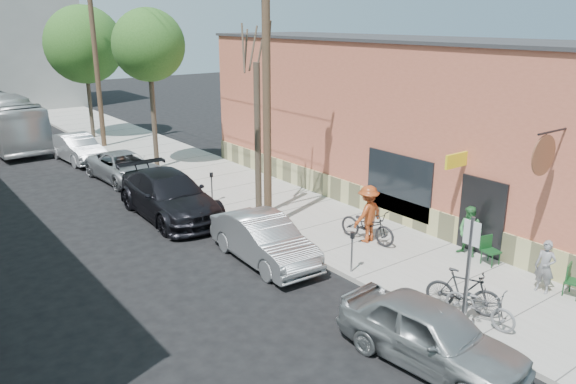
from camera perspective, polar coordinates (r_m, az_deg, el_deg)
ground at (r=15.35m, az=1.25°, el=-11.27°), size 120.00×120.00×0.00m
sidewalk at (r=26.03m, az=-6.40°, el=0.95°), size 4.50×58.00×0.15m
cafe_building at (r=23.67m, az=11.04°, el=7.13°), size 6.60×20.20×6.61m
sign_post at (r=14.01m, az=17.90°, el=-6.74°), size 0.07×0.45×2.80m
parking_meter_near at (r=16.55m, az=6.53°, el=-5.41°), size 0.14×0.14×1.24m
parking_meter_far at (r=22.87m, az=-7.76°, el=0.97°), size 0.14×0.14×1.24m
utility_pole_near at (r=19.02m, az=-2.35°, el=11.43°), size 3.57×0.28×10.00m
utility_pole_far at (r=34.17m, az=-18.98°, el=13.01°), size 1.80×0.28×10.00m
tree_bare at (r=20.53m, az=-3.09°, el=5.06°), size 0.24×0.24×5.71m
tree_leafy_mid at (r=28.11m, az=-13.98°, el=14.25°), size 3.42×3.42×7.69m
tree_leafy_far at (r=37.03m, az=-20.02°, el=13.88°), size 4.64×4.64×7.98m
patio_chair_a at (r=18.15m, az=19.93°, el=-5.65°), size 0.60×0.60×0.88m
patio_chair_b at (r=17.02m, az=27.13°, el=-8.11°), size 0.62×0.62×0.88m
patron_grey at (r=16.83m, az=24.66°, el=-6.91°), size 0.42×0.58×1.49m
patron_green at (r=18.45m, az=17.99°, el=-3.84°), size 0.70×0.85×1.61m
cyclist at (r=18.81m, az=8.13°, el=-2.21°), size 1.33×0.86×1.94m
cyclist_bike at (r=18.95m, az=8.07°, el=-3.39°), size 1.09×2.21×1.11m
parked_bike_a at (r=15.08m, az=17.40°, el=-9.60°), size 1.28×1.94×1.14m
parked_bike_b at (r=14.74m, az=18.94°, el=-10.82°), size 0.89×1.89×0.96m
car_0 at (r=13.01m, az=14.27°, el=-13.79°), size 2.17×4.49×1.48m
car_1 at (r=17.55m, az=-2.45°, el=-4.85°), size 1.77×4.52×1.46m
car_2 at (r=21.93m, az=-11.98°, el=-0.33°), size 2.53×5.91×1.70m
car_3 at (r=27.36m, az=-16.27°, el=2.45°), size 2.47×4.91×1.33m
car_4 at (r=31.91m, az=-20.59°, el=4.20°), size 1.88×4.53×1.46m
bus at (r=37.65m, az=-27.09°, el=6.47°), size 2.94×10.89×3.01m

